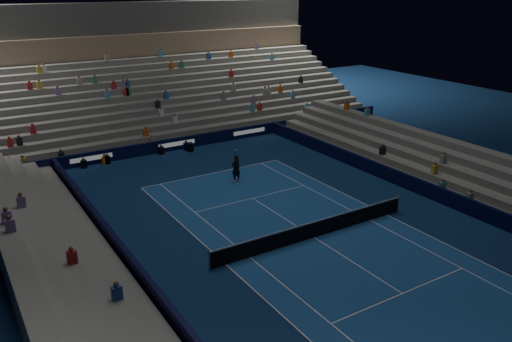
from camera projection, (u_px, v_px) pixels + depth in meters
The scene contains 11 objects.
ground at pixel (314, 237), 28.31m from camera, with size 90.00×90.00×0.00m, color #0C244C.
court_surface at pixel (314, 237), 28.31m from camera, with size 10.97×23.77×0.01m, color #194A8D.
sponsor_barrier_far at pixel (176, 144), 42.87m from camera, with size 44.00×0.25×1.00m, color black.
sponsor_barrier_east at pixel (435, 193), 32.95m from camera, with size 0.25×37.00×1.00m, color black.
sponsor_barrier_west at pixel (144, 280), 23.32m from camera, with size 0.25×37.00×1.00m, color black.
grandstand_main at pixel (135, 90), 49.37m from camera, with size 44.00×15.20×11.20m.
grandstand_east at pixel (471, 177), 34.53m from camera, with size 5.00×37.00×2.50m.
grandstand_west at pixel (63, 296), 21.45m from camera, with size 5.00×37.00×2.50m.
tennis_net at pixel (314, 229), 28.13m from camera, with size 12.90×0.10×1.10m.
tennis_player at pixel (236, 168), 35.92m from camera, with size 0.70×0.46×1.91m, color black.
broadcast_camera at pixel (190, 147), 42.61m from camera, with size 0.59×1.00×0.66m.
Camera 1 is at (-16.09, -19.81, 13.16)m, focal length 36.41 mm.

